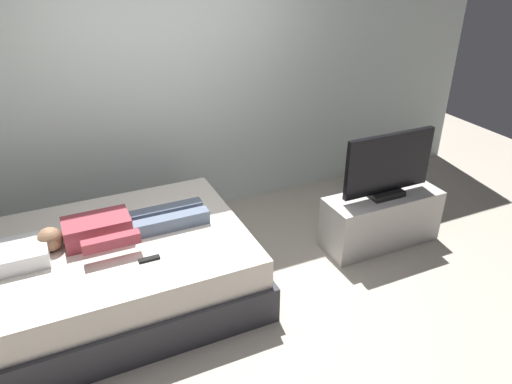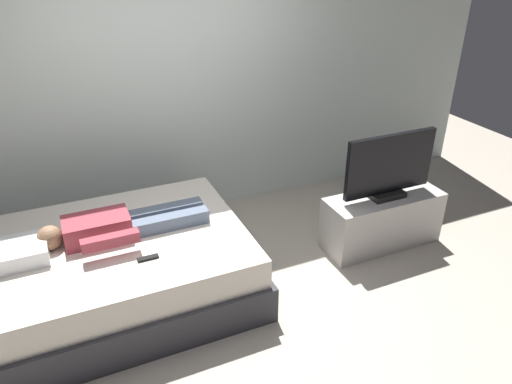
# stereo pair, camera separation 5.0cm
# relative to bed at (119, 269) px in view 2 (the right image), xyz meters

# --- Properties ---
(ground_plane) EXTENTS (10.00, 10.00, 0.00)m
(ground_plane) POSITION_rel_bed_xyz_m (0.76, -0.51, -0.26)
(ground_plane) COLOR #ADA393
(back_wall) EXTENTS (6.40, 0.10, 2.80)m
(back_wall) POSITION_rel_bed_xyz_m (1.16, 1.18, 1.14)
(back_wall) COLOR silver
(back_wall) RESTS_ON ground
(bed) EXTENTS (2.02, 1.55, 0.54)m
(bed) POSITION_rel_bed_xyz_m (0.00, 0.00, 0.00)
(bed) COLOR #333338
(bed) RESTS_ON ground
(pillow) EXTENTS (0.48, 0.34, 0.12)m
(pillow) POSITION_rel_bed_xyz_m (-0.69, 0.00, 0.34)
(pillow) COLOR white
(pillow) RESTS_ON bed
(person) EXTENTS (1.26, 0.46, 0.18)m
(person) POSITION_rel_bed_xyz_m (0.03, 0.04, 0.36)
(person) COLOR #993842
(person) RESTS_ON bed
(remote) EXTENTS (0.15, 0.04, 0.02)m
(remote) POSITION_rel_bed_xyz_m (0.18, -0.36, 0.29)
(remote) COLOR black
(remote) RESTS_ON bed
(tv_stand) EXTENTS (1.10, 0.40, 0.50)m
(tv_stand) POSITION_rel_bed_xyz_m (2.35, -0.22, -0.01)
(tv_stand) COLOR #B7B2AD
(tv_stand) RESTS_ON ground
(tv) EXTENTS (0.88, 0.20, 0.59)m
(tv) POSITION_rel_bed_xyz_m (2.35, -0.22, 0.52)
(tv) COLOR black
(tv) RESTS_ON tv_stand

